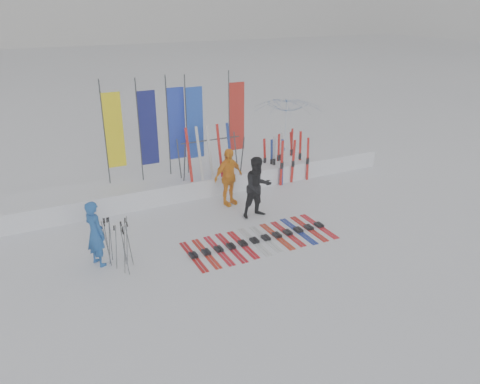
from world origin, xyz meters
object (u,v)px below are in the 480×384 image
tent_canopy (287,128)px  person_blue (95,233)px  person_black (258,187)px  person_yellow (228,177)px  ski_rack (211,152)px  ski_row (260,239)px

tent_canopy → person_blue: bearing=-149.2°
person_blue → person_black: size_ratio=0.90×
person_black → person_yellow: bearing=106.7°
person_yellow → ski_rack: size_ratio=0.88×
person_yellow → ski_rack: 1.25m
person_blue → tent_canopy: 9.76m
person_yellow → ski_rack: bearing=78.5°
tent_canopy → ski_row: tent_canopy is taller
ski_row → person_blue: bearing=170.0°
person_blue → ski_rack: bearing=-78.9°
person_blue → tent_canopy: (8.37, 5.00, 0.40)m
person_blue → person_black: bearing=-105.8°
person_black → tent_canopy: bearing=48.2°
person_black → ski_row: (-0.66, -1.38, -0.87)m
ski_rack → person_yellow: bearing=-86.6°
person_yellow → ski_rack: (-0.07, 1.15, 0.48)m
tent_canopy → ski_rack: tent_canopy is taller
person_black → ski_row: 1.76m
tent_canopy → ski_rack: (-4.12, -2.02, 0.17)m
person_black → ski_rack: size_ratio=0.89×
person_blue → person_black: person_black is taller
tent_canopy → ski_row: size_ratio=0.69×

